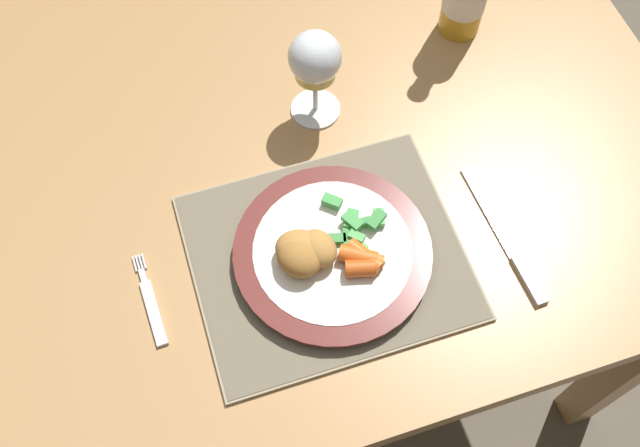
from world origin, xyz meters
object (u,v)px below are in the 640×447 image
dinner_plate (332,253)px  wine_glass (315,62)px  fork (152,306)px  dining_table (251,189)px  table_knife (510,245)px

dinner_plate → wine_glass: size_ratio=1.70×
wine_glass → dinner_plate: bearing=-102.5°
fork → wine_glass: (0.29, 0.23, 0.10)m
fork → wine_glass: size_ratio=0.87×
dining_table → table_knife: 0.39m
table_knife → dining_table: bearing=139.9°
table_knife → wine_glass: wine_glass is taller
table_knife → fork: bearing=172.6°
wine_glass → fork: bearing=-141.6°
dining_table → table_knife: bearing=-40.1°
dinner_plate → fork: size_ratio=1.95×
dining_table → table_knife: (0.29, -0.24, 0.10)m
dining_table → fork: 0.27m
dining_table → fork: fork is taller
fork → wine_glass: bearing=38.4°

